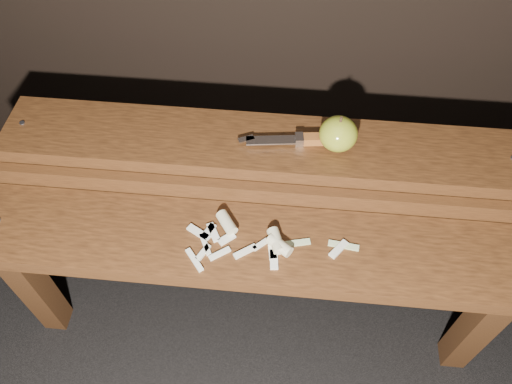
# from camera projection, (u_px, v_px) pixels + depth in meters

# --- Properties ---
(ground) EXTENTS (60.00, 60.00, 0.00)m
(ground) POSITION_uv_depth(u_px,v_px,m) (254.00, 303.00, 1.43)
(ground) COLOR black
(bench_front_tier) EXTENTS (1.20, 0.20, 0.42)m
(bench_front_tier) POSITION_uv_depth(u_px,v_px,m) (251.00, 261.00, 1.11)
(bench_front_tier) COLOR #341C0D
(bench_front_tier) RESTS_ON ground
(bench_rear_tier) EXTENTS (1.20, 0.21, 0.50)m
(bench_rear_tier) POSITION_uv_depth(u_px,v_px,m) (260.00, 166.00, 1.20)
(bench_rear_tier) COLOR #341C0D
(bench_rear_tier) RESTS_ON ground
(apple) EXTENTS (0.09, 0.09, 0.09)m
(apple) POSITION_uv_depth(u_px,v_px,m) (338.00, 134.00, 1.09)
(apple) COLOR olive
(apple) RESTS_ON bench_rear_tier
(knife) EXTENTS (0.25, 0.05, 0.02)m
(knife) POSITION_uv_depth(u_px,v_px,m) (312.00, 139.00, 1.12)
(knife) COLOR brown
(knife) RESTS_ON bench_rear_tier
(apple_scraps) EXTENTS (0.37, 0.15, 0.03)m
(apple_scraps) POSITION_uv_depth(u_px,v_px,m) (256.00, 239.00, 1.06)
(apple_scraps) COLOR beige
(apple_scraps) RESTS_ON bench_front_tier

